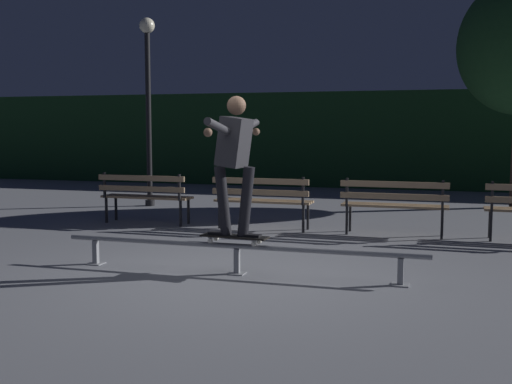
{
  "coord_description": "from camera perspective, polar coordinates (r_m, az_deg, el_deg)",
  "views": [
    {
      "loc": [
        2.17,
        -6.52,
        1.64
      ],
      "look_at": [
        -0.01,
        0.8,
        0.85
      ],
      "focal_mm": 43.55,
      "sensor_mm": 36.0,
      "label": 1
    }
  ],
  "objects": [
    {
      "name": "lamp_post_left",
      "position": [
        13.26,
        -9.89,
        9.45
      ],
      "size": [
        0.32,
        0.32,
        3.9
      ],
      "color": "black",
      "rests_on": "ground"
    },
    {
      "name": "skateboarder",
      "position": [
        6.89,
        -1.99,
        3.54
      ],
      "size": [
        0.63,
        1.41,
        1.56
      ],
      "color": "black",
      "rests_on": "skateboard"
    },
    {
      "name": "ground_plane",
      "position": [
        7.06,
        -1.76,
        -7.52
      ],
      "size": [
        90.0,
        90.0,
        0.0
      ],
      "primitive_type": "plane",
      "color": "slate"
    },
    {
      "name": "skateboard",
      "position": [
        6.99,
        -1.99,
        -4.15
      ],
      "size": [
        0.79,
        0.27,
        0.09
      ],
      "color": "black",
      "rests_on": "grind_rail"
    },
    {
      "name": "park_bench_leftmost",
      "position": [
        10.75,
        -10.2,
        -0.08
      ],
      "size": [
        1.61,
        0.45,
        0.88
      ],
      "color": "black",
      "rests_on": "ground"
    },
    {
      "name": "park_bench_left_center",
      "position": [
        9.99,
        0.56,
        -0.44
      ],
      "size": [
        1.61,
        0.45,
        0.88
      ],
      "color": "black",
      "rests_on": "ground"
    },
    {
      "name": "park_bench_right_center",
      "position": [
        9.63,
        12.58,
        -0.82
      ],
      "size": [
        1.61,
        0.45,
        0.88
      ],
      "color": "black",
      "rests_on": "ground"
    },
    {
      "name": "hedge_backdrop",
      "position": [
        17.63,
        9.55,
        4.76
      ],
      "size": [
        24.0,
        1.2,
        2.63
      ],
      "primitive_type": "cube",
      "color": "#193D1E",
      "rests_on": "ground"
    },
    {
      "name": "grind_rail",
      "position": [
        7.01,
        -1.76,
        -5.37
      ],
      "size": [
        4.24,
        0.18,
        0.35
      ],
      "color": "gray",
      "rests_on": "ground"
    }
  ]
}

